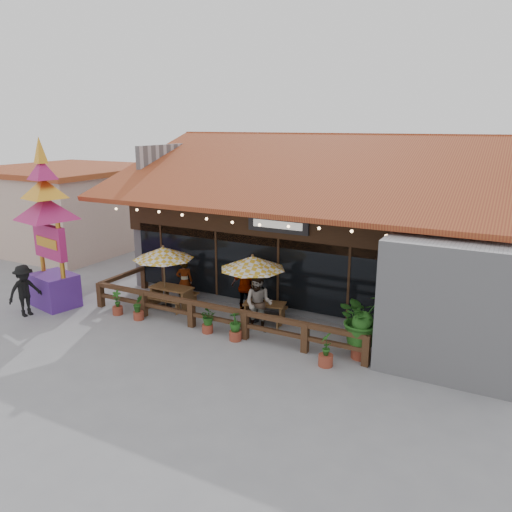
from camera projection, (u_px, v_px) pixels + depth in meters
The scene contains 19 objects.
ground at pixel (267, 336), 15.66m from camera, with size 100.00×100.00×0.00m, color gray.
restaurant_building at pixel (344, 230), 20.62m from camera, with size 15.50×14.73×6.09m.
patio_railing at pixel (202, 308), 16.30m from camera, with size 10.00×2.60×0.92m.
neighbor_building at pixel (70, 206), 27.03m from camera, with size 8.40×8.40×4.22m.
umbrella_left at pixel (163, 253), 17.63m from camera, with size 2.39×2.39×2.31m.
umbrella_right at pixel (253, 263), 16.31m from camera, with size 2.53×2.53×2.34m.
picnic_table_left at pixel (172, 293), 18.08m from camera, with size 1.57×1.37×0.74m.
picnic_table_right at pixel (265, 309), 16.70m from camera, with size 1.60×1.46×0.66m.
thai_sign_tower at pixel (47, 213), 17.38m from camera, with size 2.85×2.85×6.49m.
tropical_plant at pixel (363, 320), 13.90m from camera, with size 1.90×1.93×2.01m.
diner_a at pixel (184, 281), 18.37m from camera, with size 0.60×0.39×1.65m, color #341F10.
diner_b at pixel (259, 304), 15.76m from camera, with size 0.92×0.72×1.89m, color #341F10.
diner_c at pixel (246, 287), 17.43m from camera, with size 1.09×0.46×1.87m, color #341F10.
pedestrian at pixel (25, 291), 17.10m from camera, with size 1.17×0.67×1.82m, color black.
planter_a at pixel (117, 304), 17.34m from camera, with size 0.37×0.36×0.87m.
planter_b at pixel (138, 309), 16.87m from camera, with size 0.39×0.41×0.86m.
planter_c at pixel (207, 318), 15.79m from camera, with size 0.68×0.66×0.86m.
planter_d at pixel (235, 327), 15.24m from camera, with size 0.49×0.49×0.93m.
planter_e at pixel (326, 352), 13.63m from camera, with size 0.40×0.40×0.99m.
Camera 1 is at (6.50, -12.95, 6.46)m, focal length 35.00 mm.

